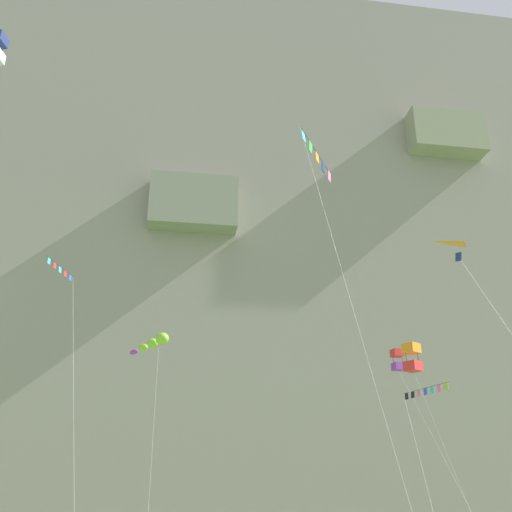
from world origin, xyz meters
TOP-DOWN VIEW (x-y plane):
  - cliff_face at (-0.03, 61.92)m, footprint 180.00×23.56m
  - kite_banner_mid_right at (-7.84, 30.61)m, footprint 3.30×3.87m
  - kite_banner_mid_center at (4.44, 19.17)m, footprint 2.76×6.72m
  - kite_banner_high_center at (11.09, 25.56)m, footprint 2.84×7.49m
  - kite_box_low_left at (13.63, 32.31)m, footprint 2.84×2.54m
  - kite_delta_high_right at (7.73, 13.79)m, footprint 2.12×5.16m
  - kite_box_mid_left at (13.65, 34.68)m, footprint 2.98×4.44m
  - kite_windsock_front_field at (-2.65, 33.50)m, footprint 2.74×4.57m

SIDE VIEW (x-z plane):
  - kite_banner_high_center at x=11.09m, z-range 2.99..10.67m
  - kite_delta_high_right at x=7.73m, z-range 4.51..14.70m
  - kite_box_low_left at x=13.63m, z-range 4.87..16.40m
  - kite_box_mid_left at x=13.65m, z-range 5.11..16.81m
  - kite_windsock_front_field at x=-2.65m, z-range 5.39..17.13m
  - kite_banner_mid_right at x=-7.84m, z-range 5.50..20.46m
  - kite_banner_mid_center at x=4.44m, z-range 7.18..24.16m
  - cliff_face at x=-0.03m, z-range -0.01..61.06m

